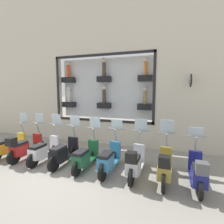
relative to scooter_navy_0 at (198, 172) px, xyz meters
name	(u,v)px	position (x,y,z in m)	size (l,w,h in m)	color
ground_plane	(61,173)	(-0.50, 3.99, -0.45)	(120.00, 120.00, 0.00)	gray
building_facade	(103,62)	(3.11, 3.99, 3.56)	(1.18, 36.00, 7.90)	beige
scooter_navy_0	(198,172)	(0.00, 0.00, 0.00)	(1.79, 0.61, 1.51)	black
scooter_olive_1	(165,167)	(0.02, 0.86, 0.03)	(1.80, 0.61, 1.70)	black
scooter_silver_2	(135,162)	(0.02, 1.71, 0.03)	(1.80, 0.61, 1.67)	black
scooter_teal_3	(109,159)	(0.08, 2.57, -0.01)	(1.81, 0.60, 1.61)	black
scooter_green_4	(85,156)	(0.07, 3.42, -0.03)	(1.80, 0.60, 1.66)	black
scooter_black_5	(63,153)	(0.08, 4.28, -0.01)	(1.81, 0.60, 1.67)	black
scooter_white_6	(44,150)	(0.08, 5.13, -0.02)	(1.80, 0.60, 1.69)	black
scooter_red_7	(24,147)	(0.02, 5.99, 0.03)	(1.81, 0.61, 1.70)	black
scooter_yellow_8	(9,146)	(0.07, 6.84, -0.03)	(1.79, 0.61, 1.66)	black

